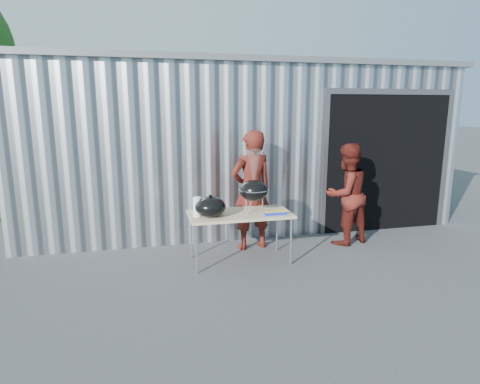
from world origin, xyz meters
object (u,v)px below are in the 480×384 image
object	(u,v)px
folding_table	(240,215)
kettle_grill	(254,184)
person_cook	(251,190)
person_bystander	(346,194)

from	to	relation	value
folding_table	kettle_grill	bearing A→B (deg)	-9.20
kettle_grill	person_cook	xyz separation A→B (m)	(0.12, 0.57, -0.21)
kettle_grill	person_bystander	xyz separation A→B (m)	(1.73, 0.44, -0.32)
kettle_grill	folding_table	bearing A→B (deg)	170.80
folding_table	person_cook	bearing A→B (deg)	59.12
person_bystander	kettle_grill	bearing A→B (deg)	-1.07
folding_table	kettle_grill	size ratio (longest dim) A/B	1.61
kettle_grill	person_cook	size ratio (longest dim) A/B	0.48
folding_table	kettle_grill	xyz separation A→B (m)	(0.20, -0.03, 0.46)
person_cook	person_bystander	distance (m)	1.61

